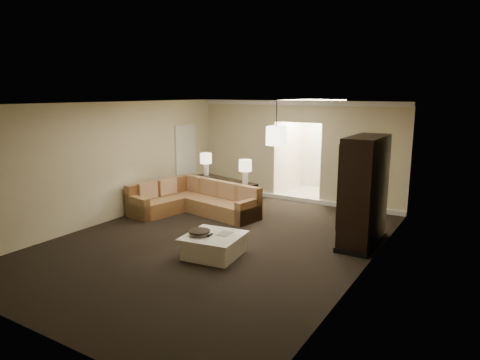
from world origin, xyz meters
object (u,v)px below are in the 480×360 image
Objects in this scene: drink_table at (200,238)px; person at (331,164)px; coffee_table at (214,245)px; console_table at (225,191)px; armoire at (364,194)px; sectional_sofa at (194,201)px.

person is (0.25, 6.42, 0.51)m from drink_table.
coffee_table is 0.55× the size of console_table.
armoire is at bearing 43.76° from coffee_table.
armoire is at bearing 42.94° from drink_table.
drink_table is 6.44m from person.
drink_table is at bearing -48.17° from console_table.
console_table is 3.38m from drink_table.
person is at bearing 87.77° from drink_table.
armoire is 4.34× the size of drink_table.
console_table is 1.20× the size of person.
person is (0.03, 6.27, 0.66)m from coffee_table.
console_table reaches higher than coffee_table.
sectional_sofa is at bearing -102.48° from console_table.
sectional_sofa is at bearing 134.36° from coffee_table.
sectional_sofa reaches higher than drink_table.
sectional_sofa is 2.65× the size of coffee_table.
armoire reaches higher than coffee_table.
person is at bearing 89.72° from coffee_table.
person reaches higher than coffee_table.
sectional_sofa is 4.68m from person.
person reaches higher than console_table.
sectional_sofa is at bearing 179.22° from armoire.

